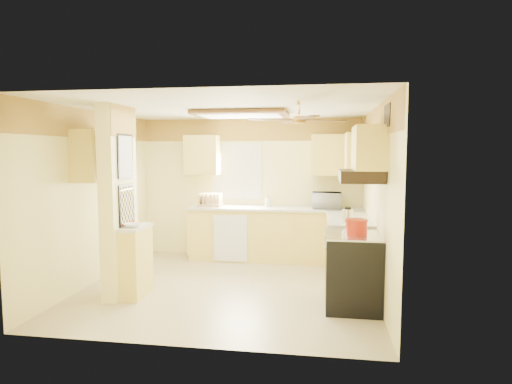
% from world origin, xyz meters
% --- Properties ---
extents(floor, '(4.00, 4.00, 0.00)m').
position_xyz_m(floor, '(0.00, 0.00, 0.00)').
color(floor, tan).
rests_on(floor, ground).
extents(ceiling, '(4.00, 4.00, 0.00)m').
position_xyz_m(ceiling, '(0.00, 0.00, 2.50)').
color(ceiling, white).
rests_on(ceiling, wall_back).
extents(wall_back, '(4.00, 0.00, 4.00)m').
position_xyz_m(wall_back, '(0.00, 1.90, 1.25)').
color(wall_back, '#FFF09B').
rests_on(wall_back, floor).
extents(wall_front, '(4.00, 0.00, 4.00)m').
position_xyz_m(wall_front, '(0.00, -1.90, 1.25)').
color(wall_front, '#FFF09B').
rests_on(wall_front, floor).
extents(wall_left, '(0.00, 3.80, 3.80)m').
position_xyz_m(wall_left, '(-2.00, 0.00, 1.25)').
color(wall_left, '#FFF09B').
rests_on(wall_left, floor).
extents(wall_right, '(0.00, 3.80, 3.80)m').
position_xyz_m(wall_right, '(2.00, 0.00, 1.25)').
color(wall_right, '#FFF09B').
rests_on(wall_right, floor).
extents(wallpaper_border, '(4.00, 0.02, 0.40)m').
position_xyz_m(wallpaper_border, '(0.00, 1.88, 2.30)').
color(wallpaper_border, gold).
rests_on(wallpaper_border, wall_back).
extents(partition_column, '(0.20, 0.70, 2.50)m').
position_xyz_m(partition_column, '(-1.35, -0.55, 1.25)').
color(partition_column, '#FFF09B').
rests_on(partition_column, floor).
extents(partition_ledge, '(0.25, 0.55, 0.90)m').
position_xyz_m(partition_ledge, '(-1.13, -0.55, 0.45)').
color(partition_ledge, '#DBBC55').
rests_on(partition_ledge, floor).
extents(ledge_top, '(0.28, 0.58, 0.04)m').
position_xyz_m(ledge_top, '(-1.13, -0.55, 0.92)').
color(ledge_top, silver).
rests_on(ledge_top, partition_ledge).
extents(lower_cabinets_back, '(3.00, 0.60, 0.90)m').
position_xyz_m(lower_cabinets_back, '(0.50, 1.60, 0.45)').
color(lower_cabinets_back, '#DBBC55').
rests_on(lower_cabinets_back, floor).
extents(lower_cabinets_right, '(0.60, 1.40, 0.90)m').
position_xyz_m(lower_cabinets_right, '(1.70, 0.60, 0.45)').
color(lower_cabinets_right, '#DBBC55').
rests_on(lower_cabinets_right, floor).
extents(countertop_back, '(3.04, 0.64, 0.04)m').
position_xyz_m(countertop_back, '(0.50, 1.59, 0.92)').
color(countertop_back, silver).
rests_on(countertop_back, lower_cabinets_back).
extents(countertop_right, '(0.64, 1.44, 0.04)m').
position_xyz_m(countertop_right, '(1.69, 0.60, 0.92)').
color(countertop_right, silver).
rests_on(countertop_right, lower_cabinets_right).
extents(dishwasher_panel, '(0.58, 0.02, 0.80)m').
position_xyz_m(dishwasher_panel, '(-0.25, 1.29, 0.43)').
color(dishwasher_panel, white).
rests_on(dishwasher_panel, lower_cabinets_back).
extents(window, '(0.92, 0.02, 1.02)m').
position_xyz_m(window, '(-0.25, 1.89, 1.55)').
color(window, white).
rests_on(window, wall_back).
extents(upper_cab_back_left, '(0.60, 0.35, 0.70)m').
position_xyz_m(upper_cab_back_left, '(-0.85, 1.72, 1.85)').
color(upper_cab_back_left, '#DBBC55').
rests_on(upper_cab_back_left, wall_back).
extents(upper_cab_back_right, '(0.90, 0.35, 0.70)m').
position_xyz_m(upper_cab_back_right, '(1.55, 1.72, 1.85)').
color(upper_cab_back_right, '#DBBC55').
rests_on(upper_cab_back_right, wall_back).
extents(upper_cab_right, '(0.35, 1.00, 0.70)m').
position_xyz_m(upper_cab_right, '(1.82, 1.25, 1.85)').
color(upper_cab_right, '#DBBC55').
rests_on(upper_cab_right, wall_right).
extents(upper_cab_left_wall, '(0.35, 0.75, 0.70)m').
position_xyz_m(upper_cab_left_wall, '(-1.82, -0.25, 1.85)').
color(upper_cab_left_wall, '#DBBC55').
rests_on(upper_cab_left_wall, wall_left).
extents(upper_cab_over_stove, '(0.35, 0.76, 0.52)m').
position_xyz_m(upper_cab_over_stove, '(1.82, -0.55, 1.95)').
color(upper_cab_over_stove, '#DBBC55').
rests_on(upper_cab_over_stove, wall_right).
extents(stove, '(0.68, 0.77, 0.92)m').
position_xyz_m(stove, '(1.67, -0.55, 0.46)').
color(stove, black).
rests_on(stove, floor).
extents(range_hood, '(0.50, 0.76, 0.14)m').
position_xyz_m(range_hood, '(1.74, -0.55, 1.62)').
color(range_hood, black).
rests_on(range_hood, upper_cab_over_stove).
extents(poster_menu, '(0.02, 0.42, 0.57)m').
position_xyz_m(poster_menu, '(-1.24, -0.55, 1.85)').
color(poster_menu, black).
rests_on(poster_menu, partition_column).
extents(poster_nashville, '(0.02, 0.42, 0.57)m').
position_xyz_m(poster_nashville, '(-1.24, -0.55, 1.20)').
color(poster_nashville, black).
rests_on(poster_nashville, partition_column).
extents(ceiling_light_panel, '(1.35, 0.95, 0.06)m').
position_xyz_m(ceiling_light_panel, '(0.10, 0.50, 2.46)').
color(ceiling_light_panel, brown).
rests_on(ceiling_light_panel, ceiling).
extents(ceiling_fan, '(1.15, 1.15, 0.26)m').
position_xyz_m(ceiling_fan, '(1.00, -0.70, 2.29)').
color(ceiling_fan, gold).
rests_on(ceiling_fan, ceiling).
extents(vent_grate, '(0.02, 0.40, 0.25)m').
position_xyz_m(vent_grate, '(1.98, -0.90, 2.30)').
color(vent_grate, black).
rests_on(vent_grate, wall_right).
extents(microwave, '(0.50, 0.35, 0.27)m').
position_xyz_m(microwave, '(1.38, 1.61, 1.08)').
color(microwave, white).
rests_on(microwave, countertop_back).
extents(bowl, '(0.24, 0.24, 0.05)m').
position_xyz_m(bowl, '(-1.12, -0.65, 0.97)').
color(bowl, white).
rests_on(bowl, ledge_top).
extents(dutch_oven, '(0.27, 0.27, 0.18)m').
position_xyz_m(dutch_oven, '(1.70, -0.57, 1.01)').
color(dutch_oven, '#A51D0C').
rests_on(dutch_oven, stove).
extents(kettle, '(0.14, 0.14, 0.21)m').
position_xyz_m(kettle, '(1.64, 0.15, 1.04)').
color(kettle, silver).
rests_on(kettle, countertop_right).
extents(dish_rack, '(0.42, 0.32, 0.23)m').
position_xyz_m(dish_rack, '(-0.67, 1.57, 1.02)').
color(dish_rack, tan).
rests_on(dish_rack, countertop_back).
extents(utensil_crock, '(0.11, 0.11, 0.22)m').
position_xyz_m(utensil_crock, '(0.35, 1.70, 1.01)').
color(utensil_crock, white).
rests_on(utensil_crock, countertop_back).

